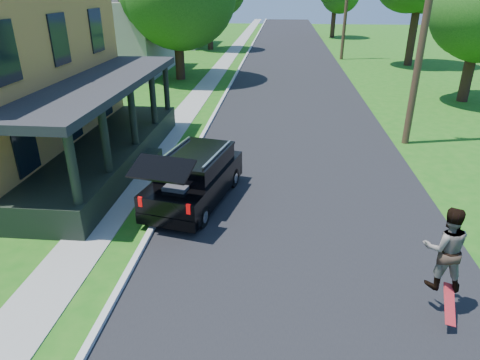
# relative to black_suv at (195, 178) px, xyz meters

# --- Properties ---
(ground) EXTENTS (140.00, 140.00, 0.00)m
(ground) POSITION_rel_black_suv_xyz_m (3.20, -3.52, -0.79)
(ground) COLOR #195A12
(ground) RESTS_ON ground
(street) EXTENTS (8.00, 120.00, 0.02)m
(street) POSITION_rel_black_suv_xyz_m (3.20, 16.48, -0.79)
(street) COLOR black
(street) RESTS_ON ground
(curb) EXTENTS (0.15, 120.00, 0.12)m
(curb) POSITION_rel_black_suv_xyz_m (-0.85, 16.48, -0.79)
(curb) COLOR #AFAFA9
(curb) RESTS_ON ground
(sidewalk) EXTENTS (1.30, 120.00, 0.03)m
(sidewalk) POSITION_rel_black_suv_xyz_m (-2.40, 16.48, -0.79)
(sidewalk) COLOR gray
(sidewalk) RESTS_ON ground
(front_walk) EXTENTS (6.50, 1.20, 0.03)m
(front_walk) POSITION_rel_black_suv_xyz_m (-6.30, 2.48, -0.79)
(front_walk) COLOR gray
(front_walk) RESTS_ON ground
(neighbor_house_mid) EXTENTS (12.78, 12.78, 8.30)m
(neighbor_house_mid) POSITION_rel_black_suv_xyz_m (-10.30, 20.48, 3.40)
(neighbor_house_mid) COLOR #9C968A
(neighbor_house_mid) RESTS_ON ground
(neighbor_house_far) EXTENTS (12.78, 12.78, 8.30)m
(neighbor_house_far) POSITION_rel_black_suv_xyz_m (-10.30, 36.48, 3.40)
(neighbor_house_far) COLOR #9C968A
(neighbor_house_far) RESTS_ON ground
(black_suv) EXTENTS (2.51, 4.66, 2.06)m
(black_suv) POSITION_rel_black_suv_xyz_m (0.00, 0.00, 0.00)
(black_suv) COLOR black
(black_suv) RESTS_ON ground
(skateboarder) EXTENTS (0.89, 0.72, 1.73)m
(skateboarder) POSITION_rel_black_suv_xyz_m (5.70, -4.17, 0.63)
(skateboarder) COLOR black
(skateboarder) RESTS_ON ground
(skateboard) EXTENTS (0.30, 0.69, 0.57)m
(skateboard) POSITION_rel_black_suv_xyz_m (5.81, -4.62, -0.35)
(skateboard) COLOR #B80F16
(skateboard) RESTS_ON ground
(utility_pole_near) EXTENTS (1.72, 0.30, 9.62)m
(utility_pole_near) POSITION_rel_black_suv_xyz_m (7.70, 6.06, 4.18)
(utility_pole_near) COLOR #3C2E1C
(utility_pole_near) RESTS_ON ground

